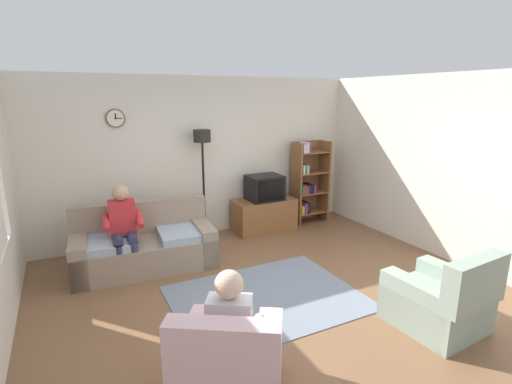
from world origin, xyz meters
TOP-DOWN VIEW (x-y plane):
  - ground_plane at (0.00, 0.00)m, footprint 12.00×12.00m
  - back_wall_assembly at (-0.00, 2.66)m, footprint 6.20×0.17m
  - right_wall at (2.86, 0.00)m, footprint 0.12×5.80m
  - couch at (-1.26, 1.64)m, footprint 1.96×1.02m
  - tv_stand at (0.97, 2.25)m, footprint 1.10×0.56m
  - tv at (0.97, 2.23)m, footprint 0.60×0.49m
  - bookshelf at (1.95, 2.32)m, footprint 0.68×0.36m
  - floor_lamp at (-0.12, 2.35)m, footprint 0.28×0.28m
  - armchair_near_window at (-1.15, -1.18)m, footprint 1.14×1.17m
  - armchair_near_bookshelf at (1.19, -1.24)m, footprint 0.85×0.93m
  - area_rug at (-0.14, 0.09)m, footprint 2.20×1.70m
  - person_on_couch at (-1.53, 1.53)m, footprint 0.53×0.56m
  - person_in_left_armchair at (-1.10, -1.10)m, footprint 0.61×0.64m

SIDE VIEW (x-z plane):
  - ground_plane at x=0.00m, z-range 0.00..0.00m
  - area_rug at x=-0.14m, z-range 0.00..0.01m
  - tv_stand at x=0.97m, z-range 0.00..0.58m
  - armchair_near_window at x=-1.15m, z-range -0.16..0.74m
  - armchair_near_bookshelf at x=1.19m, z-range -0.16..0.74m
  - couch at x=-1.26m, z-range -0.14..0.76m
  - person_in_left_armchair at x=-1.10m, z-range 0.04..1.16m
  - person_on_couch at x=-1.53m, z-range 0.08..1.32m
  - bookshelf at x=1.95m, z-range 0.00..1.56m
  - tv at x=0.97m, z-range 0.58..1.02m
  - right_wall at x=2.86m, z-range 0.00..2.70m
  - back_wall_assembly at x=0.00m, z-range 0.00..2.70m
  - floor_lamp at x=-0.12m, z-range 0.53..2.38m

